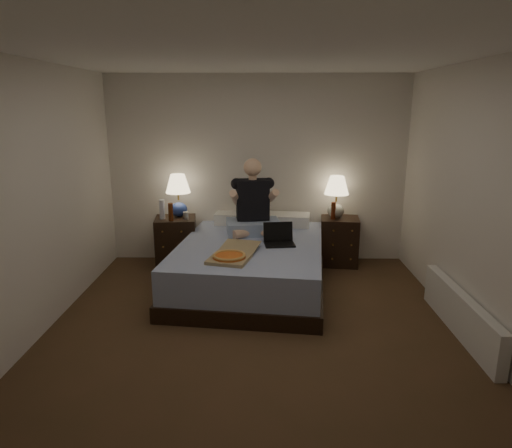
{
  "coord_description": "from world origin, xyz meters",
  "views": [
    {
      "loc": [
        0.07,
        -3.88,
        2.09
      ],
      "look_at": [
        0.0,
        0.9,
        0.85
      ],
      "focal_mm": 32.0,
      "sensor_mm": 36.0,
      "label": 1
    }
  ],
  "objects_px": {
    "water_bottle": "(162,209)",
    "beer_bottle_left": "(171,212)",
    "radiator": "(460,314)",
    "person": "(253,197)",
    "nightstand_left": "(176,243)",
    "pizza_box": "(229,257)",
    "lamp_left": "(178,196)",
    "bed": "(251,265)",
    "nightstand_right": "(339,241)",
    "laptop": "(280,235)",
    "soda_can": "(186,216)",
    "beer_bottle_right": "(333,211)",
    "lamp_right": "(336,197)"
  },
  "relations": [
    {
      "from": "water_bottle",
      "to": "beer_bottle_left",
      "type": "distance_m",
      "value": 0.16
    },
    {
      "from": "water_bottle",
      "to": "radiator",
      "type": "height_order",
      "value": "water_bottle"
    },
    {
      "from": "person",
      "to": "radiator",
      "type": "distance_m",
      "value": 2.65
    },
    {
      "from": "nightstand_left",
      "to": "radiator",
      "type": "height_order",
      "value": "nightstand_left"
    },
    {
      "from": "water_bottle",
      "to": "person",
      "type": "xyz_separation_m",
      "value": [
        1.18,
        -0.2,
        0.21
      ]
    },
    {
      "from": "pizza_box",
      "to": "lamp_left",
      "type": "bearing_deg",
      "value": 132.82
    },
    {
      "from": "bed",
      "to": "nightstand_right",
      "type": "xyz_separation_m",
      "value": [
        1.17,
        0.82,
        0.05
      ]
    },
    {
      "from": "person",
      "to": "lamp_left",
      "type": "bearing_deg",
      "value": 154.12
    },
    {
      "from": "bed",
      "to": "nightstand_right",
      "type": "distance_m",
      "value": 1.43
    },
    {
      "from": "laptop",
      "to": "pizza_box",
      "type": "distance_m",
      "value": 0.77
    },
    {
      "from": "radiator",
      "to": "person",
      "type": "bearing_deg",
      "value": 141.64
    },
    {
      "from": "bed",
      "to": "laptop",
      "type": "distance_m",
      "value": 0.52
    },
    {
      "from": "beer_bottle_left",
      "to": "radiator",
      "type": "height_order",
      "value": "beer_bottle_left"
    },
    {
      "from": "bed",
      "to": "lamp_left",
      "type": "bearing_deg",
      "value": 149.29
    },
    {
      "from": "person",
      "to": "nightstand_right",
      "type": "bearing_deg",
      "value": 12.0
    },
    {
      "from": "nightstand_left",
      "to": "water_bottle",
      "type": "xyz_separation_m",
      "value": [
        -0.15,
        -0.06,
        0.46
      ]
    },
    {
      "from": "soda_can",
      "to": "beer_bottle_left",
      "type": "distance_m",
      "value": 0.2
    },
    {
      "from": "soda_can",
      "to": "water_bottle",
      "type": "bearing_deg",
      "value": 174.91
    },
    {
      "from": "pizza_box",
      "to": "nightstand_left",
      "type": "bearing_deg",
      "value": 135.6
    },
    {
      "from": "person",
      "to": "water_bottle",
      "type": "bearing_deg",
      "value": 163.32
    },
    {
      "from": "nightstand_left",
      "to": "nightstand_right",
      "type": "relative_size",
      "value": 1.05
    },
    {
      "from": "nightstand_right",
      "to": "radiator",
      "type": "xyz_separation_m",
      "value": [
        0.82,
        -1.97,
        -0.12
      ]
    },
    {
      "from": "person",
      "to": "pizza_box",
      "type": "height_order",
      "value": "person"
    },
    {
      "from": "beer_bottle_right",
      "to": "laptop",
      "type": "bearing_deg",
      "value": -131.24
    },
    {
      "from": "lamp_left",
      "to": "beer_bottle_left",
      "type": "distance_m",
      "value": 0.29
    },
    {
      "from": "nightstand_left",
      "to": "lamp_left",
      "type": "relative_size",
      "value": 1.2
    },
    {
      "from": "nightstand_right",
      "to": "lamp_left",
      "type": "bearing_deg",
      "value": -171.45
    },
    {
      "from": "beer_bottle_right",
      "to": "pizza_box",
      "type": "relative_size",
      "value": 0.3
    },
    {
      "from": "water_bottle",
      "to": "soda_can",
      "type": "distance_m",
      "value": 0.32
    },
    {
      "from": "nightstand_right",
      "to": "radiator",
      "type": "height_order",
      "value": "nightstand_right"
    },
    {
      "from": "bed",
      "to": "beer_bottle_left",
      "type": "height_order",
      "value": "beer_bottle_left"
    },
    {
      "from": "nightstand_left",
      "to": "laptop",
      "type": "bearing_deg",
      "value": -36.34
    },
    {
      "from": "lamp_right",
      "to": "radiator",
      "type": "height_order",
      "value": "lamp_right"
    },
    {
      "from": "lamp_left",
      "to": "lamp_right",
      "type": "distance_m",
      "value": 2.08
    },
    {
      "from": "nightstand_left",
      "to": "pizza_box",
      "type": "distance_m",
      "value": 1.55
    },
    {
      "from": "nightstand_left",
      "to": "laptop",
      "type": "relative_size",
      "value": 1.98
    },
    {
      "from": "soda_can",
      "to": "beer_bottle_right",
      "type": "relative_size",
      "value": 0.43
    },
    {
      "from": "lamp_left",
      "to": "bed",
      "type": "bearing_deg",
      "value": -37.69
    },
    {
      "from": "lamp_right",
      "to": "beer_bottle_right",
      "type": "xyz_separation_m",
      "value": [
        -0.04,
        -0.08,
        -0.17
      ]
    },
    {
      "from": "bed",
      "to": "lamp_right",
      "type": "relative_size",
      "value": 3.88
    },
    {
      "from": "bed",
      "to": "soda_can",
      "type": "bearing_deg",
      "value": 152.59
    },
    {
      "from": "nightstand_left",
      "to": "pizza_box",
      "type": "bearing_deg",
      "value": -65.31
    },
    {
      "from": "person",
      "to": "laptop",
      "type": "distance_m",
      "value": 0.69
    },
    {
      "from": "water_bottle",
      "to": "laptop",
      "type": "height_order",
      "value": "water_bottle"
    },
    {
      "from": "water_bottle",
      "to": "nightstand_right",
      "type": "bearing_deg",
      "value": 5.11
    },
    {
      "from": "bed",
      "to": "beer_bottle_right",
      "type": "height_order",
      "value": "beer_bottle_right"
    },
    {
      "from": "nightstand_right",
      "to": "radiator",
      "type": "relative_size",
      "value": 0.4
    },
    {
      "from": "nightstand_right",
      "to": "bed",
      "type": "bearing_deg",
      "value": -138.37
    },
    {
      "from": "nightstand_left",
      "to": "nightstand_right",
      "type": "bearing_deg",
      "value": -2.77
    },
    {
      "from": "beer_bottle_left",
      "to": "soda_can",
      "type": "bearing_deg",
      "value": 20.22
    }
  ]
}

